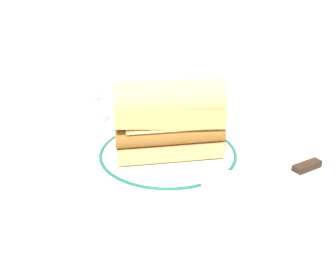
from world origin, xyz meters
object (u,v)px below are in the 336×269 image
(sausage_sandwich, at_px, (168,117))
(salt_shaker, at_px, (95,108))
(drinking_glass, at_px, (229,230))
(plate, at_px, (168,154))
(butter_knife, at_px, (292,173))

(sausage_sandwich, xyz_separation_m, salt_shaker, (-0.16, 0.13, -0.04))
(drinking_glass, distance_m, salt_shaker, 0.44)
(plate, xyz_separation_m, butter_knife, (0.20, -0.04, -0.00))
(drinking_glass, bearing_deg, sausage_sandwich, 111.44)
(sausage_sandwich, relative_size, salt_shaker, 2.45)
(sausage_sandwich, relative_size, drinking_glass, 1.97)
(drinking_glass, xyz_separation_m, butter_knife, (0.11, 0.19, -0.04))
(salt_shaker, xyz_separation_m, butter_knife, (0.37, -0.16, -0.03))
(drinking_glass, relative_size, butter_knife, 0.74)
(plate, height_order, drinking_glass, drinking_glass)
(plate, bearing_deg, butter_knife, -10.28)
(drinking_glass, height_order, salt_shaker, drinking_glass)
(salt_shaker, relative_size, butter_knife, 0.59)
(plate, bearing_deg, salt_shaker, 142.32)
(sausage_sandwich, distance_m, butter_knife, 0.22)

